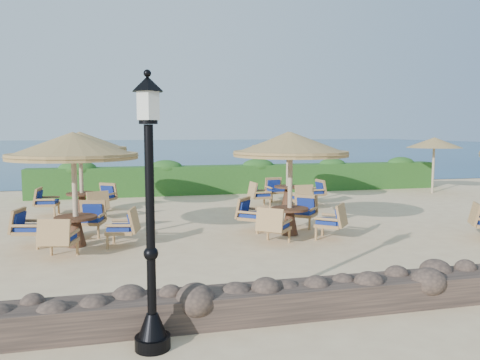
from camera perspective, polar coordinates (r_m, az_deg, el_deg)
ground at (r=13.67m, az=8.43°, el=-5.35°), size 120.00×120.00×0.00m
sea at (r=82.62m, az=-10.07°, el=4.05°), size 160.00×160.00×0.00m
hedge at (r=20.36m, az=0.87°, el=0.15°), size 18.00×0.90×1.20m
stone_wall at (r=8.38m, az=24.85°, el=-11.60°), size 15.00×0.65×0.44m
lamp_post at (r=5.74m, az=-10.87°, el=-5.39°), size 0.44×0.44×3.31m
extra_parasol at (r=21.81m, az=22.60°, el=4.22°), size 2.30×2.30×2.41m
cafe_set_0 at (r=11.34m, az=-19.60°, el=1.53°), size 2.95×2.95×2.65m
cafe_set_1 at (r=11.96m, az=6.16°, el=2.08°), size 2.96×2.96×2.65m
cafe_set_3 at (r=15.64m, az=-18.87°, el=2.97°), size 2.91×2.91×2.65m
cafe_set_4 at (r=16.77m, az=5.87°, el=2.87°), size 2.85×2.85×2.65m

